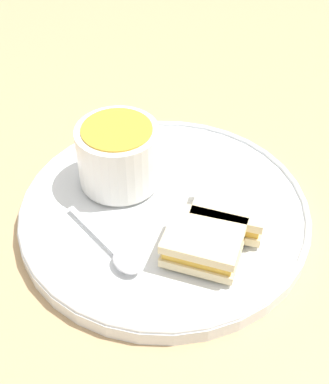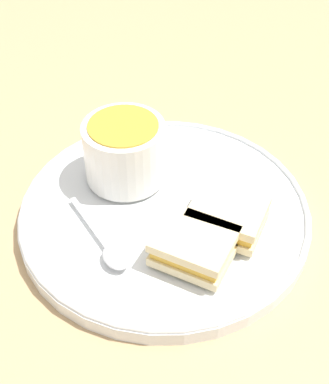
% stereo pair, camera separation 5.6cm
% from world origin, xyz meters
% --- Properties ---
extents(ground_plane, '(2.40, 2.40, 0.00)m').
position_xyz_m(ground_plane, '(0.00, 0.00, 0.00)').
color(ground_plane, tan).
extents(plate, '(0.32, 0.32, 0.02)m').
position_xyz_m(plate, '(0.00, 0.00, 0.01)').
color(plate, white).
rests_on(plate, ground_plane).
extents(soup_bowl, '(0.09, 0.09, 0.07)m').
position_xyz_m(soup_bowl, '(-0.05, -0.05, 0.06)').
color(soup_bowl, white).
rests_on(soup_bowl, plate).
extents(spoon, '(0.10, 0.08, 0.01)m').
position_xyz_m(spoon, '(0.07, -0.05, 0.03)').
color(spoon, silver).
rests_on(spoon, plate).
extents(sandwich_half_near, '(0.09, 0.09, 0.03)m').
position_xyz_m(sandwich_half_near, '(0.07, 0.03, 0.04)').
color(sandwich_half_near, beige).
rests_on(sandwich_half_near, plate).
extents(sandwich_half_far, '(0.08, 0.09, 0.03)m').
position_xyz_m(sandwich_half_far, '(0.02, 0.07, 0.04)').
color(sandwich_half_far, beige).
rests_on(sandwich_half_far, plate).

